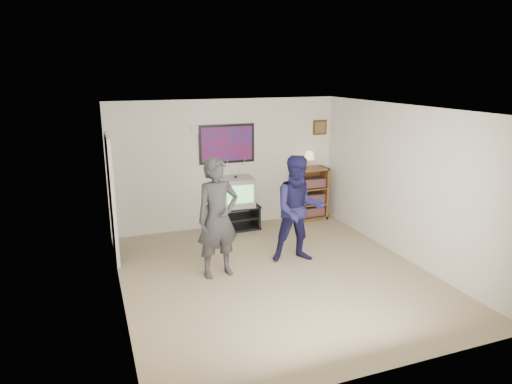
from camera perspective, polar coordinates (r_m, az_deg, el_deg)
room_shell at (r=6.93m, az=1.55°, el=0.19°), size 4.51×5.00×2.51m
media_stand at (r=8.93m, az=-2.75°, el=-3.18°), size 0.96×0.55×0.47m
crt_television at (r=8.79m, az=-2.54°, el=0.03°), size 0.70×0.60×0.56m
bookshelf at (r=9.51m, az=6.81°, el=-0.21°), size 0.66×0.38×1.09m
table_lamp at (r=9.35m, az=6.67°, el=4.06°), size 0.22×0.22×0.35m
person_tall at (r=6.77m, az=-4.81°, el=-3.27°), size 0.72×0.53×1.81m
person_short at (r=7.31m, az=5.36°, el=-2.17°), size 0.96×0.81×1.74m
controller_left at (r=6.88m, az=-5.25°, el=-0.82°), size 0.09×0.13×0.04m
controller_right at (r=7.50m, az=4.49°, el=-0.21°), size 0.07×0.11×0.03m
poster at (r=8.81m, az=-3.65°, el=6.02°), size 1.10×0.03×0.75m
air_vent at (r=8.63m, az=-7.22°, el=7.76°), size 0.28×0.02×0.14m
small_picture at (r=9.55m, az=7.99°, el=8.00°), size 0.30×0.03×0.30m
doorway at (r=7.73m, az=-17.66°, el=-0.87°), size 0.03×0.85×2.00m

